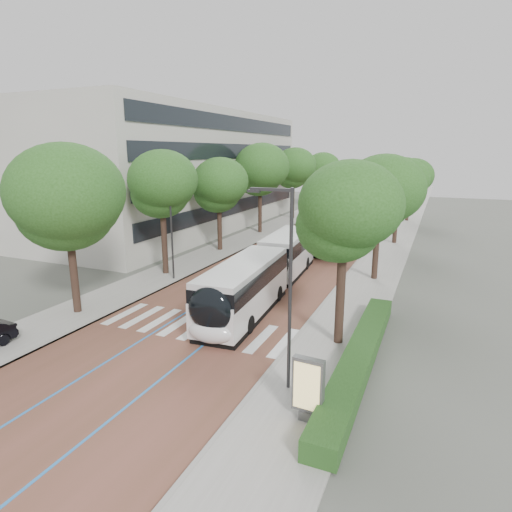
{
  "coord_description": "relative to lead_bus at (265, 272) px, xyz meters",
  "views": [
    {
      "loc": [
        11.76,
        -17.76,
        9.4
      ],
      "look_at": [
        0.47,
        8.36,
        2.4
      ],
      "focal_mm": 30.0,
      "sensor_mm": 36.0,
      "label": 1
    }
  ],
  "objects": [
    {
      "name": "sidewalk_left",
      "position": [
        -9.03,
        32.57,
        -1.57
      ],
      "size": [
        4.0,
        140.0,
        0.12
      ],
      "primitive_type": "cube",
      "color": "gray",
      "rests_on": "ground"
    },
    {
      "name": "kerb_right",
      "position": [
        4.07,
        32.57,
        -1.57
      ],
      "size": [
        0.2,
        140.0,
        0.14
      ],
      "primitive_type": "cube",
      "color": "gray",
      "rests_on": "ground"
    },
    {
      "name": "ground",
      "position": [
        -1.53,
        -7.43,
        -1.63
      ],
      "size": [
        160.0,
        160.0,
        0.0
      ],
      "primitive_type": "plane",
      "color": "#51544C",
      "rests_on": "ground"
    },
    {
      "name": "zebra_crossing",
      "position": [
        -1.33,
        -6.43,
        -1.6
      ],
      "size": [
        10.55,
        3.6,
        0.01
      ],
      "color": "silver",
      "rests_on": "ground"
    },
    {
      "name": "streetlight_far",
      "position": [
        5.09,
        14.57,
        3.19
      ],
      "size": [
        1.82,
        0.2,
        8.0
      ],
      "color": "#2D2D2F",
      "rests_on": "sidewalk_right"
    },
    {
      "name": "kerb_left",
      "position": [
        -7.13,
        32.57,
        -1.57
      ],
      "size": [
        0.2,
        140.0,
        0.14
      ],
      "primitive_type": "cube",
      "color": "gray",
      "rests_on": "ground"
    },
    {
      "name": "hedge",
      "position": [
        7.57,
        -7.43,
        -1.11
      ],
      "size": [
        1.2,
        14.0,
        0.8
      ],
      "primitive_type": "cube",
      "color": "#1A3D15",
      "rests_on": "sidewalk_right"
    },
    {
      "name": "lane_line_right",
      "position": [
        0.07,
        32.57,
        -1.6
      ],
      "size": [
        0.12,
        126.0,
        0.01
      ],
      "primitive_type": "cube",
      "color": "blue",
      "rests_on": "road"
    },
    {
      "name": "bus_queued_0",
      "position": [
        0.92,
        16.41,
        -0.0
      ],
      "size": [
        3.14,
        12.51,
        3.2
      ],
      "rotation": [
        0.0,
        0.0,
        -0.05
      ],
      "color": "silver",
      "rests_on": "ground"
    },
    {
      "name": "streetlight_near",
      "position": [
        5.09,
        -10.43,
        3.19
      ],
      "size": [
        1.82,
        0.2,
        8.0
      ],
      "color": "#2D2D2F",
      "rests_on": "sidewalk_right"
    },
    {
      "name": "trees_left",
      "position": [
        -9.03,
        17.98,
        4.95
      ],
      "size": [
        6.37,
        61.18,
        9.74
      ],
      "color": "black",
      "rests_on": "ground"
    },
    {
      "name": "trees_right",
      "position": [
        6.17,
        15.88,
        4.37
      ],
      "size": [
        5.75,
        47.15,
        8.65
      ],
      "color": "black",
      "rests_on": "ground"
    },
    {
      "name": "bus_queued_2",
      "position": [
        0.85,
        42.46,
        -0.0
      ],
      "size": [
        2.93,
        12.47,
        3.2
      ],
      "rotation": [
        0.0,
        0.0,
        -0.03
      ],
      "color": "silver",
      "rests_on": "ground"
    },
    {
      "name": "lamp_post_left",
      "position": [
        -7.63,
        0.57,
        2.49
      ],
      "size": [
        0.14,
        0.14,
        8.0
      ],
      "primitive_type": "cylinder",
      "color": "#2D2D2F",
      "rests_on": "sidewalk_left"
    },
    {
      "name": "lead_bus",
      "position": [
        0.0,
        0.0,
        0.0
      ],
      "size": [
        3.73,
        18.52,
        3.2
      ],
      "rotation": [
        0.0,
        0.0,
        0.07
      ],
      "color": "black",
      "rests_on": "ground"
    },
    {
      "name": "bus_queued_1",
      "position": [
        0.33,
        29.16,
        -0.0
      ],
      "size": [
        3.27,
        12.53,
        3.2
      ],
      "rotation": [
        0.0,
        0.0,
        0.06
      ],
      "color": "silver",
      "rests_on": "ground"
    },
    {
      "name": "ad_panel",
      "position": [
        6.58,
        -12.17,
        -0.28
      ],
      "size": [
        1.15,
        0.47,
        2.35
      ],
      "rotation": [
        0.0,
        0.0,
        -0.07
      ],
      "color": "#59595B",
      "rests_on": "sidewalk_right"
    },
    {
      "name": "office_building",
      "position": [
        -21.0,
        20.57,
        5.37
      ],
      "size": [
        18.11,
        40.0,
        14.0
      ],
      "color": "#9A988F",
      "rests_on": "ground"
    },
    {
      "name": "road",
      "position": [
        -1.53,
        32.57,
        -1.62
      ],
      "size": [
        11.0,
        140.0,
        0.02
      ],
      "primitive_type": "cube",
      "color": "brown",
      "rests_on": "ground"
    },
    {
      "name": "lane_line_left",
      "position": [
        -3.13,
        32.57,
        -1.6
      ],
      "size": [
        0.12,
        126.0,
        0.01
      ],
      "primitive_type": "cube",
      "color": "blue",
      "rests_on": "road"
    },
    {
      "name": "bus_queued_3",
      "position": [
        0.96,
        54.73,
        -0.0
      ],
      "size": [
        3.31,
        12.53,
        3.2
      ],
      "rotation": [
        0.0,
        0.0,
        -0.07
      ],
      "color": "silver",
      "rests_on": "ground"
    },
    {
      "name": "sidewalk_right",
      "position": [
        5.97,
        32.57,
        -1.57
      ],
      "size": [
        4.0,
        140.0,
        0.12
      ],
      "primitive_type": "cube",
      "color": "gray",
      "rests_on": "ground"
    }
  ]
}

